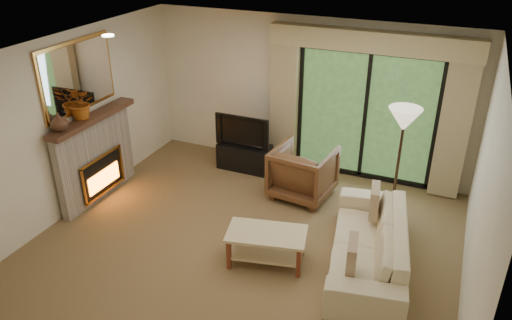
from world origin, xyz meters
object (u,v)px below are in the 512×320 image
at_px(sofa, 368,243).
at_px(coffee_table, 266,247).
at_px(armchair, 303,172).
at_px(media_console, 245,157).

xyz_separation_m(sofa, coffee_table, (-1.20, -0.45, -0.11)).
bearing_deg(sofa, coffee_table, -79.20).
distance_m(armchair, sofa, 1.86).
bearing_deg(armchair, media_console, -15.13).
bearing_deg(coffee_table, armchair, 81.03).
distance_m(media_console, coffee_table, 2.63).
bearing_deg(armchair, coffee_table, 100.09).
relative_size(media_console, coffee_table, 0.91).
relative_size(sofa, coffee_table, 2.28).
distance_m(sofa, coffee_table, 1.28).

